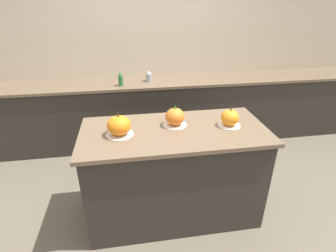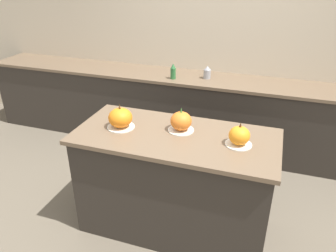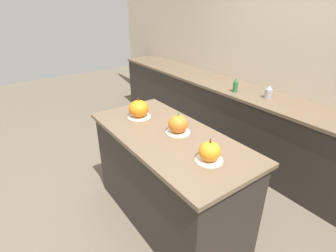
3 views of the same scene
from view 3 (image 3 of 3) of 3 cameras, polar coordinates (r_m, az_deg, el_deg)
ground_plane at (r=2.78m, az=0.10°, el=-18.97°), size 12.00×12.00×0.00m
wall_back at (r=3.45m, az=26.04°, el=11.47°), size 8.00×0.06×2.50m
kitchen_island at (r=2.48m, az=0.11°, el=-11.33°), size 1.61×0.76×0.93m
back_counter at (r=3.44m, az=20.74°, el=-1.80°), size 6.00×0.60×0.92m
pumpkin_cake_left at (r=2.54m, az=-6.38°, el=3.70°), size 0.23×0.23×0.21m
pumpkin_cake_center at (r=2.22m, az=2.22°, el=0.36°), size 0.21×0.21×0.20m
pumpkin_cake_right at (r=1.86m, az=8.95°, el=-5.65°), size 0.20×0.20×0.19m
bottle_tall at (r=3.37m, az=14.49°, el=8.63°), size 0.06×0.06×0.18m
bottle_short at (r=3.27m, az=21.02°, el=6.92°), size 0.08×0.08×0.15m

